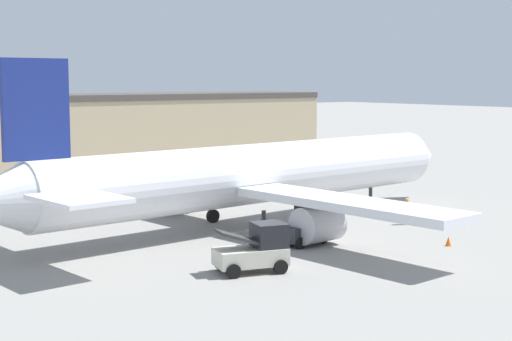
{
  "coord_description": "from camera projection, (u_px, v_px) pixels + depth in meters",
  "views": [
    {
      "loc": [
        -31.11,
        -41.26,
        9.73
      ],
      "look_at": [
        0.0,
        0.0,
        3.67
      ],
      "focal_mm": 55.0,
      "sensor_mm": 36.0,
      "label": 1
    }
  ],
  "objects": [
    {
      "name": "ground_plane",
      "position": [
        256.0,
        225.0,
        52.46
      ],
      "size": [
        400.0,
        400.0,
        0.0
      ],
      "primitive_type": "plane",
      "color": "gray"
    },
    {
      "name": "terminal_building",
      "position": [
        2.0,
        133.0,
        82.28
      ],
      "size": [
        78.53,
        11.02,
        8.0
      ],
      "color": "tan",
      "rests_on": "ground_plane"
    },
    {
      "name": "airplane",
      "position": [
        246.0,
        176.0,
        51.46
      ],
      "size": [
        40.37,
        34.52,
        10.81
      ],
      "rotation": [
        0.0,
        0.0,
        0.08
      ],
      "color": "white",
      "rests_on": "ground_plane"
    },
    {
      "name": "ground_crew_worker",
      "position": [
        407.0,
        210.0,
        52.51
      ],
      "size": [
        0.4,
        0.4,
        1.8
      ],
      "rotation": [
        0.0,
        0.0,
        3.39
      ],
      "color": "#1E2338",
      "rests_on": "ground_plane"
    },
    {
      "name": "baggage_tug",
      "position": [
        304.0,
        225.0,
        46.45
      ],
      "size": [
        3.41,
        2.4,
        2.39
      ],
      "rotation": [
        0.0,
        0.0,
        0.2
      ],
      "color": "#2D2D33",
      "rests_on": "ground_plane"
    },
    {
      "name": "belt_loader_truck",
      "position": [
        256.0,
        249.0,
        39.64
      ],
      "size": [
        3.96,
        2.96,
        2.46
      ],
      "rotation": [
        0.0,
        0.0,
        -0.28
      ],
      "color": "beige",
      "rests_on": "ground_plane"
    },
    {
      "name": "safety_cone_far",
      "position": [
        448.0,
        241.0,
        45.82
      ],
      "size": [
        0.36,
        0.36,
        0.55
      ],
      "color": "#EF590F",
      "rests_on": "ground_plane"
    }
  ]
}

